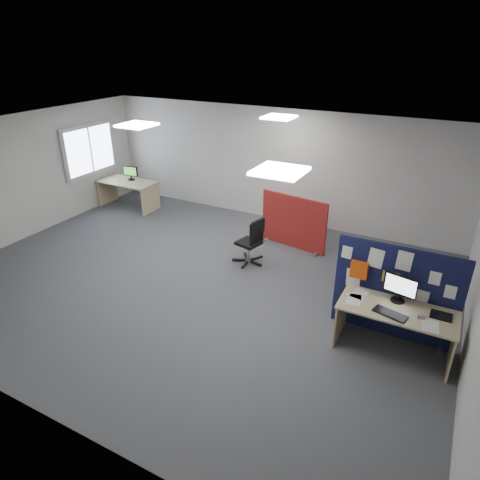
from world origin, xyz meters
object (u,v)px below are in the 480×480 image
at_px(navy_divider, 394,292).
at_px(monitor_main, 400,287).
at_px(red_divider, 293,222).
at_px(office_chair, 253,239).
at_px(monitor_second, 131,172).
at_px(main_desk, 396,318).
at_px(second_desk, 129,187).

height_order(navy_divider, monitor_main, navy_divider).
relative_size(red_divider, office_chair, 1.57).
bearing_deg(monitor_second, navy_divider, -28.23).
height_order(main_desk, red_divider, red_divider).
xyz_separation_m(main_desk, red_divider, (-2.54, 2.51, 0.01)).
distance_m(navy_divider, monitor_main, 0.29).
distance_m(navy_divider, office_chair, 3.03).
xyz_separation_m(main_desk, monitor_second, (-7.22, 2.81, 0.38)).
xyz_separation_m(second_desk, monitor_second, (0.04, 0.09, 0.38)).
bearing_deg(red_divider, main_desk, -35.79).
xyz_separation_m(navy_divider, office_chair, (-2.84, 1.04, -0.20)).
bearing_deg(monitor_main, red_divider, 148.66).
relative_size(main_desk, second_desk, 1.04).
relative_size(monitor_main, second_desk, 0.31).
xyz_separation_m(monitor_main, red_divider, (-2.50, 2.33, -0.40)).
height_order(navy_divider, office_chair, navy_divider).
bearing_deg(monitor_main, office_chair, 168.96).
relative_size(navy_divider, main_desk, 1.13).
xyz_separation_m(navy_divider, main_desk, (0.12, -0.36, -0.20)).
bearing_deg(office_chair, monitor_main, -9.39).
height_order(monitor_second, office_chair, monitor_second).
xyz_separation_m(monitor_main, monitor_second, (-7.18, 2.64, -0.03)).
distance_m(monitor_main, office_chair, 3.19).
relative_size(main_desk, monitor_second, 4.00).
distance_m(monitor_main, second_desk, 7.66).
height_order(red_divider, office_chair, red_divider).
distance_m(red_divider, second_desk, 4.73).
height_order(red_divider, second_desk, red_divider).
bearing_deg(main_desk, office_chair, 154.71).
bearing_deg(office_chair, monitor_second, 175.02).
distance_m(red_divider, monitor_second, 4.71).
height_order(main_desk, office_chair, office_chair).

